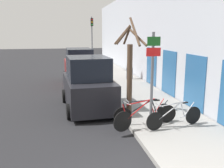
% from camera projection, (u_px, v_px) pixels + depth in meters
% --- Properties ---
extents(ground_plane, '(80.00, 80.00, 0.00)m').
position_uv_depth(ground_plane, '(83.00, 87.00, 15.62)').
color(ground_plane, black).
extents(sidewalk_curb, '(3.20, 32.00, 0.15)m').
position_uv_depth(sidewalk_curb, '(114.00, 77.00, 18.80)').
color(sidewalk_curb, gray).
rests_on(sidewalk_curb, ground).
extents(building_facade, '(0.23, 32.00, 6.50)m').
position_uv_depth(building_facade, '(138.00, 34.00, 18.42)').
color(building_facade, '#B2B7C1').
rests_on(building_facade, ground).
extents(signpost, '(0.48, 0.11, 3.23)m').
position_uv_depth(signpost, '(152.00, 76.00, 8.21)').
color(signpost, '#595B60').
rests_on(signpost, sidewalk_curb).
extents(bicycle_0, '(2.19, 0.58, 0.88)m').
position_uv_depth(bicycle_0, '(175.00, 117.00, 8.56)').
color(bicycle_0, black).
rests_on(bicycle_0, sidewalk_curb).
extents(bicycle_1, '(2.32, 0.87, 0.95)m').
position_uv_depth(bicycle_1, '(144.00, 115.00, 8.59)').
color(bicycle_1, black).
rests_on(bicycle_1, sidewalk_curb).
extents(bicycle_2, '(2.30, 0.44, 0.90)m').
position_uv_depth(bicycle_2, '(145.00, 113.00, 8.86)').
color(bicycle_2, black).
rests_on(bicycle_2, sidewalk_curb).
extents(parked_car_0, '(2.28, 4.21, 2.34)m').
position_uv_depth(parked_car_0, '(88.00, 86.00, 11.05)').
color(parked_car_0, black).
rests_on(parked_car_0, ground).
extents(parked_car_1, '(2.03, 4.68, 2.36)m').
position_uv_depth(parked_car_1, '(79.00, 68.00, 16.31)').
color(parked_car_1, maroon).
rests_on(parked_car_1, ground).
extents(pedestrian_near, '(0.42, 0.36, 1.64)m').
position_uv_depth(pedestrian_near, '(130.00, 66.00, 17.39)').
color(pedestrian_near, '#1E2338').
rests_on(pedestrian_near, sidewalk_curb).
extents(street_tree, '(0.93, 1.83, 3.79)m').
position_uv_depth(street_tree, '(130.00, 68.00, 9.93)').
color(street_tree, '#4C3828').
rests_on(street_tree, sidewalk_curb).
extents(traffic_light, '(0.20, 0.30, 4.50)m').
position_uv_depth(traffic_light, '(92.00, 37.00, 20.90)').
color(traffic_light, '#595B60').
rests_on(traffic_light, sidewalk_curb).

